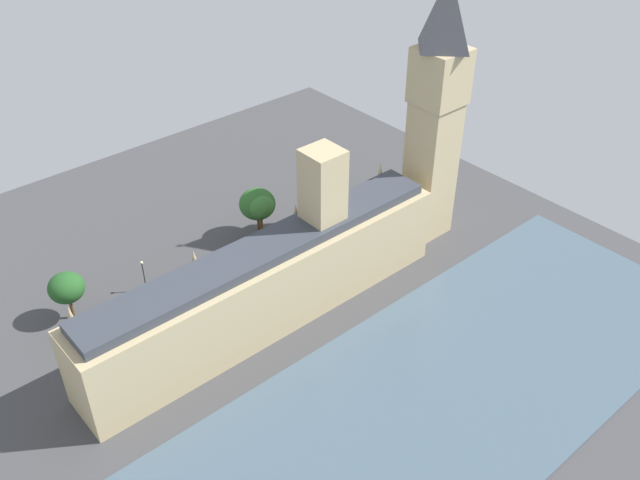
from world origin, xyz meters
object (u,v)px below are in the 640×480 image
clock_tower (437,107)px  car_blue_kerbside (261,251)px  pedestrian_far_end (147,342)px  plane_tree_by_river_gate (257,204)px  double_decker_bus_leading (329,225)px  pedestrian_under_trees (156,341)px  car_yellow_cab_midblock (170,307)px  car_silver_opposite_hall (134,327)px  car_dark_green_near_tower (235,265)px  plane_tree_slot_10 (260,206)px  pedestrian_trailing (285,273)px  street_lamp_slot_11 (143,270)px  plane_tree_corner (66,288)px  parliament_building (272,279)px

clock_tower → car_blue_kerbside: 42.15m
pedestrian_far_end → plane_tree_by_river_gate: (13.66, -32.80, 6.27)m
double_decker_bus_leading → pedestrian_under_trees: 41.85m
car_yellow_cab_midblock → car_silver_opposite_hall: size_ratio=0.96×
double_decker_bus_leading → pedestrian_far_end: 43.12m
car_blue_kerbside → car_dark_green_near_tower: 6.23m
clock_tower → car_dark_green_near_tower: (14.20, 36.46, -25.62)m
car_blue_kerbside → pedestrian_under_trees: size_ratio=3.06×
clock_tower → pedestrian_far_end: (6.67, 59.06, -25.75)m
plane_tree_by_river_gate → plane_tree_slot_10: bearing=167.3°
double_decker_bus_leading → pedestrian_trailing: size_ratio=6.24×
street_lamp_slot_11 → pedestrian_under_trees: bearing=157.2°
double_decker_bus_leading → car_dark_green_near_tower: 20.69m
car_dark_green_near_tower → double_decker_bus_leading: bearing=-100.8°
car_yellow_cab_midblock → plane_tree_corner: 17.26m
parliament_building → double_decker_bus_leading: parliament_building is taller
car_blue_kerbside → pedestrian_trailing: (-8.14, 0.55, -0.13)m
clock_tower → car_silver_opposite_hall: bearing=79.1°
pedestrian_under_trees → plane_tree_by_river_gate: (14.30, -31.45, 6.33)m
clock_tower → street_lamp_slot_11: clock_tower is taller
car_silver_opposite_hall → pedestrian_under_trees: size_ratio=2.84×
plane_tree_corner → car_dark_green_near_tower: bearing=-103.3°
car_dark_green_near_tower → plane_tree_by_river_gate: size_ratio=0.40×
pedestrian_far_end → clock_tower: bearing=76.6°
double_decker_bus_leading → car_blue_kerbside: 14.67m
plane_tree_corner → street_lamp_slot_11: plane_tree_corner is taller
clock_tower → pedestrian_under_trees: 63.51m
clock_tower → car_dark_green_near_tower: size_ratio=12.73×
car_silver_opposite_hall → pedestrian_under_trees: car_silver_opposite_hall is taller
pedestrian_far_end → plane_tree_corner: size_ratio=0.18×
clock_tower → plane_tree_by_river_gate: size_ratio=5.09×
clock_tower → car_blue_kerbside: size_ratio=10.73×
car_blue_kerbside → pedestrian_far_end: (-7.69, 28.82, -0.13)m
car_silver_opposite_hall → street_lamp_slot_11: size_ratio=0.68×
car_silver_opposite_hall → plane_tree_slot_10: size_ratio=0.46×
car_yellow_cab_midblock → street_lamp_slot_11: size_ratio=0.65×
pedestrian_trailing → plane_tree_corner: bearing=-21.2°
pedestrian_far_end → plane_tree_by_river_gate: size_ratio=0.17×
plane_tree_corner → street_lamp_slot_11: bearing=-97.5°
car_yellow_cab_midblock → plane_tree_slot_10: bearing=-76.9°
car_dark_green_near_tower → plane_tree_by_river_gate: plane_tree_by_river_gate is taller
clock_tower → pedestrian_far_end: clock_tower is taller
clock_tower → car_yellow_cab_midblock: (11.67, 51.68, -25.62)m
parliament_building → pedestrian_under_trees: (7.21, 18.49, -7.50)m
pedestrian_trailing → plane_tree_corner: size_ratio=0.19×
clock_tower → pedestrian_trailing: size_ratio=30.36×
clock_tower → car_yellow_cab_midblock: clock_tower is taller
car_silver_opposite_hall → plane_tree_corner: (9.68, 6.15, 5.62)m
car_dark_green_near_tower → plane_tree_corner: plane_tree_corner is taller
parliament_building → double_decker_bus_leading: bearing=-62.9°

